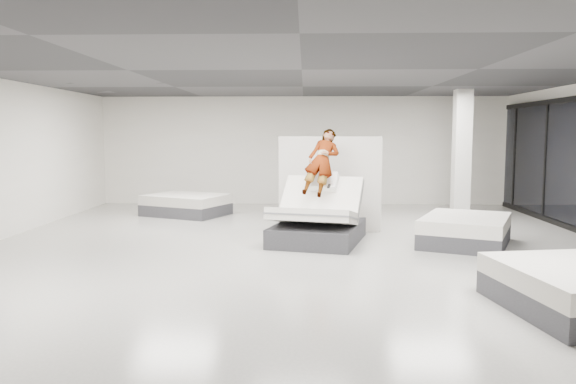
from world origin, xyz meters
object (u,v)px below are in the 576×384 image
(remote, at_px, (329,186))
(hero_bed, at_px, (318,222))
(person, at_px, (322,175))
(flat_bed_right_near, at_px, (575,290))
(divider_panel, at_px, (329,184))
(flat_bed_right_far, at_px, (465,230))
(flat_bed_left_far, at_px, (186,205))
(column, at_px, (462,154))

(remote, bearing_deg, hero_bed, 175.52)
(person, xyz_separation_m, flat_bed_right_near, (2.86, -4.54, -1.01))
(divider_panel, bearing_deg, flat_bed_right_far, -20.29)
(person, height_order, flat_bed_left_far, person)
(remote, height_order, flat_bed_right_near, remote)
(divider_panel, xyz_separation_m, flat_bed_left_far, (-3.61, 2.13, -0.76))
(flat_bed_right_near, height_order, flat_bed_left_far, flat_bed_right_near)
(flat_bed_left_far, bearing_deg, column, -0.67)
(hero_bed, distance_m, flat_bed_left_far, 4.87)
(hero_bed, xyz_separation_m, divider_panel, (0.28, 1.41, 0.62))
(flat_bed_right_far, relative_size, flat_bed_left_far, 1.02)
(person, xyz_separation_m, flat_bed_right_far, (2.73, -0.46, -1.01))
(column, bearing_deg, person, -138.93)
(hero_bed, height_order, column, column)
(person, relative_size, flat_bed_right_near, 0.72)
(flat_bed_right_far, distance_m, flat_bed_left_far, 7.16)
(flat_bed_right_near, relative_size, column, 0.68)
(divider_panel, distance_m, column, 4.02)
(person, distance_m, column, 4.79)
(hero_bed, bearing_deg, column, 43.20)
(remote, xyz_separation_m, divider_panel, (0.07, 1.48, -0.09))
(person, bearing_deg, divider_panel, 94.32)
(divider_panel, distance_m, flat_bed_left_far, 4.26)
(flat_bed_right_near, xyz_separation_m, column, (0.74, 7.68, 1.33))
(hero_bed, bearing_deg, flat_bed_left_far, 133.26)
(divider_panel, relative_size, column, 0.70)
(divider_panel, distance_m, flat_bed_right_near, 6.27)
(divider_panel, bearing_deg, flat_bed_right_near, -53.46)
(remote, xyz_separation_m, flat_bed_right_near, (2.74, -4.15, -0.84))
(person, xyz_separation_m, remote, (0.13, -0.39, -0.17))
(divider_panel, bearing_deg, remote, -81.53)
(flat_bed_right_far, bearing_deg, flat_bed_right_near, -88.10)
(flat_bed_right_far, xyz_separation_m, flat_bed_right_near, (0.14, -4.08, -0.00))
(person, height_order, column, column)
(person, bearing_deg, remote, -57.85)
(hero_bed, relative_size, flat_bed_right_far, 1.00)
(remote, bearing_deg, divider_panel, 101.79)
(flat_bed_right_near, bearing_deg, column, 84.50)
(hero_bed, distance_m, remote, 0.74)
(hero_bed, height_order, person, person)
(person, height_order, divider_panel, divider_panel)
(remote, relative_size, divider_panel, 0.06)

